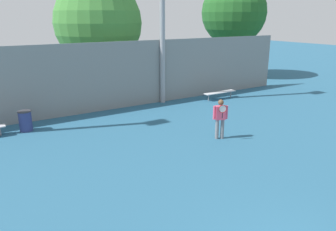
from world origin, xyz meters
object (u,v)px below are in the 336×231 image
object	(u,v)px
trash_bin	(25,121)
tree_green_tall	(234,13)
tennis_player	(220,117)
bench_adjacent_court	(220,93)
tree_dark_dense	(98,23)

from	to	relation	value
trash_bin	tree_green_tall	xyz separation A→B (m)	(16.50, 5.43, 4.51)
tennis_player	trash_bin	bearing A→B (deg)	166.82
bench_adjacent_court	tree_green_tall	xyz separation A→B (m)	(5.86, 5.49, 4.57)
bench_adjacent_court	tree_dark_dense	xyz separation A→B (m)	(-5.45, 4.69, 3.89)
tennis_player	bench_adjacent_court	world-z (taller)	tennis_player
tree_green_tall	bench_adjacent_court	bearing A→B (deg)	-136.88
tree_dark_dense	bench_adjacent_court	bearing A→B (deg)	-40.73
tree_green_tall	tree_dark_dense	xyz separation A→B (m)	(-11.31, -0.80, -0.67)
tennis_player	trash_bin	distance (m)	8.10
tennis_player	tree_dark_dense	world-z (taller)	tree_dark_dense
bench_adjacent_court	tree_dark_dense	bearing A→B (deg)	139.27
tennis_player	tree_green_tall	xyz separation A→B (m)	(10.19, 10.49, 4.05)
trash_bin	tree_dark_dense	size ratio (longest dim) A/B	0.13
trash_bin	tree_green_tall	bearing A→B (deg)	18.21
trash_bin	bench_adjacent_court	bearing A→B (deg)	-0.34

